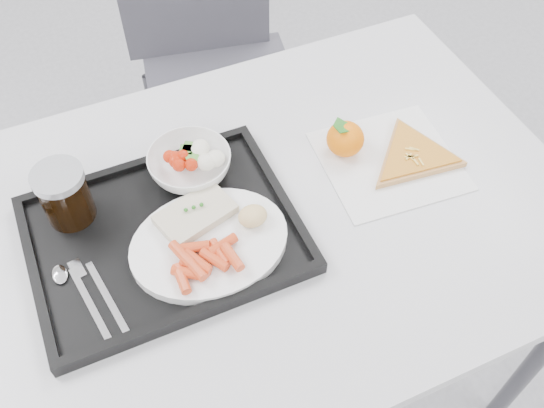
{
  "coord_description": "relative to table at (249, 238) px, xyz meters",
  "views": [
    {
      "loc": [
        -0.22,
        -0.31,
        1.61
      ],
      "look_at": [
        0.04,
        0.29,
        0.77
      ],
      "focal_mm": 40.0,
      "sensor_mm": 36.0,
      "label": 1
    }
  ],
  "objects": [
    {
      "name": "table",
      "position": [
        0.0,
        0.0,
        0.0
      ],
      "size": [
        1.2,
        0.8,
        0.75
      ],
      "color": "#ACACAF",
      "rests_on": "ground"
    },
    {
      "name": "chair",
      "position": [
        0.19,
        0.73,
        -0.15
      ],
      "size": [
        0.49,
        0.49,
        0.93
      ],
      "color": "#3D3C45",
      "rests_on": "ground"
    },
    {
      "name": "tray",
      "position": [
        -0.15,
        0.01,
        0.08
      ],
      "size": [
        0.45,
        0.35,
        0.03
      ],
      "color": "black",
      "rests_on": "table"
    },
    {
      "name": "dinner_plate",
      "position": [
        -0.09,
        -0.04,
        0.09
      ],
      "size": [
        0.27,
        0.27,
        0.02
      ],
      "color": "white",
      "rests_on": "tray"
    },
    {
      "name": "fish_fillet",
      "position": [
        -0.09,
        0.01,
        0.11
      ],
      "size": [
        0.15,
        0.11,
        0.02
      ],
      "color": "beige",
      "rests_on": "dinner_plate"
    },
    {
      "name": "bread_roll",
      "position": [
        -0.0,
        -0.04,
        0.12
      ],
      "size": [
        0.06,
        0.05,
        0.03
      ],
      "color": "#DCC27C",
      "rests_on": "dinner_plate"
    },
    {
      "name": "salad_bowl",
      "position": [
        -0.06,
        0.12,
        0.11
      ],
      "size": [
        0.15,
        0.15,
        0.05
      ],
      "color": "white",
      "rests_on": "tray"
    },
    {
      "name": "cola_glass",
      "position": [
        -0.28,
        0.12,
        0.14
      ],
      "size": [
        0.09,
        0.09,
        0.11
      ],
      "color": "black",
      "rests_on": "tray"
    },
    {
      "name": "cutlery",
      "position": [
        -0.3,
        -0.04,
        0.08
      ],
      "size": [
        0.09,
        0.17,
        0.01
      ],
      "color": "silver",
      "rests_on": "tray"
    },
    {
      "name": "napkin",
      "position": [
        0.3,
        0.01,
        0.07
      ],
      "size": [
        0.27,
        0.26,
        0.0
      ],
      "color": "white",
      "rests_on": "table"
    },
    {
      "name": "tangerine",
      "position": [
        0.23,
        0.07,
        0.1
      ],
      "size": [
        0.09,
        0.09,
        0.07
      ],
      "color": "orange",
      "rests_on": "napkin"
    },
    {
      "name": "pizza_slice",
      "position": [
        0.34,
        -0.0,
        0.08
      ],
      "size": [
        0.29,
        0.29,
        0.02
      ],
      "color": "#E2BB68",
      "rests_on": "napkin"
    },
    {
      "name": "carrot_pile",
      "position": [
        -0.11,
        -0.08,
        0.11
      ],
      "size": [
        0.12,
        0.09,
        0.03
      ],
      "color": "red",
      "rests_on": "dinner_plate"
    },
    {
      "name": "salad_contents",
      "position": [
        -0.05,
        0.13,
        0.12
      ],
      "size": [
        0.11,
        0.08,
        0.03
      ],
      "color": "#B52008",
      "rests_on": "salad_bowl"
    }
  ]
}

